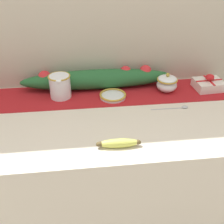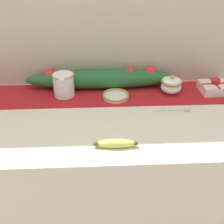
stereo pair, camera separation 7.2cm
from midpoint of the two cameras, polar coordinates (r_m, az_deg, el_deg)
The scene contains 10 objects.
countertop at distance 1.60m, azimuth -3.17°, elevation -14.26°, with size 1.46×0.68×0.89m, color beige.
back_wall at distance 1.52m, azimuth -5.05°, elevation 16.74°, with size 2.26×0.04×2.40m, color #B7AD99.
table_runner at distance 1.49m, azimuth -4.23°, elevation 3.48°, with size 1.35×0.26×0.00m, color #A8191E.
cream_pitcher at distance 1.46m, azimuth -11.91°, elevation 5.27°, with size 0.11×0.13×0.12m.
sugar_bowl at distance 1.52m, azimuth 9.76°, elevation 5.77°, with size 0.11×0.11×0.10m.
small_dish at distance 1.45m, azimuth -1.26°, elevation 3.35°, with size 0.14×0.14×0.02m.
banana at distance 1.11m, azimuth -0.52°, elevation -6.40°, with size 0.18×0.04×0.04m.
spoon at distance 1.40m, azimuth 12.42°, elevation 0.89°, with size 0.19×0.02×0.01m.
gift_box at distance 1.61m, azimuth 17.79°, elevation 5.41°, with size 0.15×0.13×0.08m.
poinsettia_garland at distance 1.53m, azimuth -4.53°, elevation 6.75°, with size 0.82×0.12×0.11m.
Camera 1 is at (-0.08, -1.10, 1.60)m, focal length 45.00 mm.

